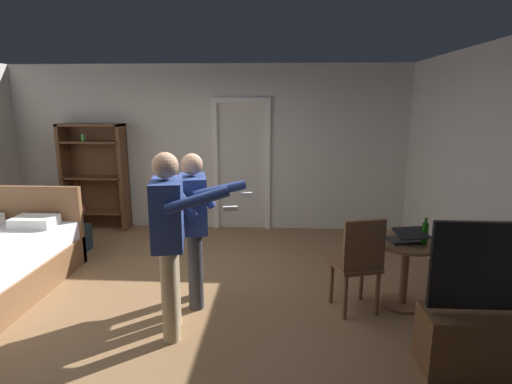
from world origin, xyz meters
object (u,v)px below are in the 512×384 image
object	(u,v)px
tv_flatscreen	(501,330)
person_striped_shirt	(195,219)
bottle_on_table	(425,233)
side_table	(405,262)
bookshelf	(95,172)
laptop	(407,237)
wooden_chair	(359,261)
suitcase_dark	(68,238)
person_blue_shirt	(170,231)

from	to	relation	value
tv_flatscreen	person_striped_shirt	bearing A→B (deg)	158.82
tv_flatscreen	bottle_on_table	bearing A→B (deg)	106.85
side_table	bottle_on_table	bearing A→B (deg)	-29.74
bookshelf	laptop	distance (m)	4.95
person_striped_shirt	wooden_chair	bearing A→B (deg)	-4.47
side_table	tv_flatscreen	bearing A→B (deg)	-67.56
side_table	wooden_chair	world-z (taller)	wooden_chair
side_table	person_striped_shirt	size ratio (longest dim) A/B	0.44
bookshelf	person_striped_shirt	bearing A→B (deg)	-49.36
bottle_on_table	wooden_chair	bearing A→B (deg)	-171.21
person_striped_shirt	laptop	bearing A→B (deg)	0.26
wooden_chair	tv_flatscreen	bearing A→B (deg)	-42.80
wooden_chair	suitcase_dark	distance (m)	4.07
bottle_on_table	person_striped_shirt	world-z (taller)	person_striped_shirt
tv_flatscreen	laptop	distance (m)	1.18
side_table	person_blue_shirt	world-z (taller)	person_blue_shirt
person_blue_shirt	person_striped_shirt	size ratio (longest dim) A/B	1.05
side_table	bookshelf	bearing A→B (deg)	150.31
laptop	bookshelf	bearing A→B (deg)	149.76
tv_flatscreen	laptop	bearing A→B (deg)	114.26
bookshelf	person_blue_shirt	xyz separation A→B (m)	(2.04, -3.09, 0.03)
laptop	suitcase_dark	xyz separation A→B (m)	(-4.24, 1.39, -0.57)
tv_flatscreen	laptop	xyz separation A→B (m)	(-0.46, 1.01, 0.40)
person_striped_shirt	suitcase_dark	distance (m)	2.64
tv_flatscreen	person_blue_shirt	bearing A→B (deg)	171.33
tv_flatscreen	wooden_chair	distance (m)	1.30
bottle_on_table	wooden_chair	size ratio (longest dim) A/B	0.27
laptop	bottle_on_table	distance (m)	0.18
tv_flatscreen	bookshelf	bearing A→B (deg)	143.48
side_table	laptop	distance (m)	0.28
side_table	person_blue_shirt	xyz separation A→B (m)	(-2.25, -0.64, 0.49)
side_table	laptop	bearing A→B (deg)	-116.06
tv_flatscreen	side_table	world-z (taller)	tv_flatscreen
bottle_on_table	side_table	bearing A→B (deg)	150.26
bookshelf	wooden_chair	bearing A→B (deg)	-34.77
bottle_on_table	person_blue_shirt	world-z (taller)	person_blue_shirt
tv_flatscreen	side_table	xyz separation A→B (m)	(-0.43, 1.05, 0.13)
bottle_on_table	suitcase_dark	world-z (taller)	bottle_on_table
bookshelf	suitcase_dark	bearing A→B (deg)	-88.19
bottle_on_table	person_blue_shirt	bearing A→B (deg)	-166.73
laptop	bottle_on_table	size ratio (longest dim) A/B	1.45
laptop	side_table	bearing A→B (deg)	63.94
person_striped_shirt	side_table	bearing A→B (deg)	1.38
bookshelf	laptop	world-z (taller)	bookshelf
laptop	person_striped_shirt	size ratio (longest dim) A/B	0.25
laptop	wooden_chair	size ratio (longest dim) A/B	0.39
wooden_chair	person_striped_shirt	bearing A→B (deg)	175.53
tv_flatscreen	bottle_on_table	size ratio (longest dim) A/B	4.56
laptop	suitcase_dark	world-z (taller)	laptop
laptop	person_striped_shirt	bearing A→B (deg)	-179.74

